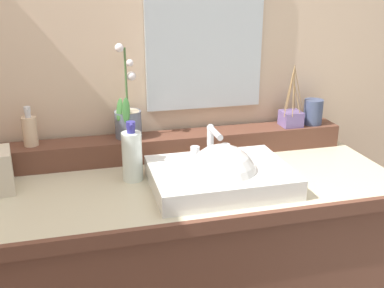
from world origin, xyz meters
TOP-DOWN VIEW (x-y plane):
  - wall_back at (0.00, 0.40)m, footprint 3.33×0.20m
  - vanity_cabinet at (0.00, -0.00)m, footprint 1.52×0.60m
  - back_ledge at (0.00, 0.22)m, footprint 1.44×0.12m
  - sink_basin at (0.13, -0.09)m, footprint 0.45×0.34m
  - potted_plant at (-0.13, 0.24)m, footprint 0.10×0.11m
  - soap_dispenser at (-0.47, 0.23)m, footprint 0.05×0.05m
  - tumbler_cup at (0.63, 0.22)m, footprint 0.08×0.08m
  - reed_diffuser at (0.53, 0.22)m, footprint 0.11×0.08m
  - lotion_bottle at (-0.14, 0.04)m, footprint 0.07×0.07m
  - mirror at (0.18, 0.29)m, footprint 0.46×0.02m

SIDE VIEW (x-z plane):
  - vanity_cabinet at x=0.00m, z-range 0.00..0.85m
  - sink_basin at x=0.13m, z-range 0.75..1.01m
  - back_ledge at x=0.00m, z-range 0.85..0.93m
  - lotion_bottle at x=-0.14m, z-range 0.83..1.04m
  - reed_diffuser at x=0.53m, z-range 0.84..1.09m
  - tumbler_cup at x=0.63m, z-range 0.93..1.04m
  - soap_dispenser at x=-0.47m, z-range 0.92..1.06m
  - potted_plant at x=-0.13m, z-range 0.83..1.18m
  - wall_back at x=0.00m, z-range 0.00..2.48m
  - mirror at x=0.18m, z-range 1.01..1.59m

